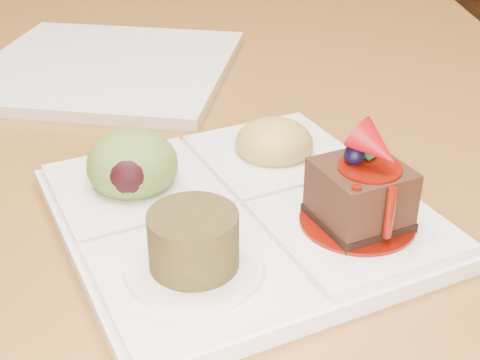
{
  "coord_description": "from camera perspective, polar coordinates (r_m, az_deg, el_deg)",
  "views": [
    {
      "loc": [
        0.15,
        -0.99,
        1.01
      ],
      "look_at": [
        0.16,
        -0.6,
        0.79
      ],
      "focal_mm": 50.0,
      "sensor_mm": 36.0,
      "label": 1
    }
  ],
  "objects": [
    {
      "name": "dining_table",
      "position": [
        1.05,
        -10.16,
        11.31
      ],
      "size": [
        1.0,
        1.8,
        0.75
      ],
      "color": "#A26A2A",
      "rests_on": "ground"
    },
    {
      "name": "sampler_plate",
      "position": [
        0.46,
        -0.37,
        -1.61
      ],
      "size": [
        0.31,
        0.31,
        0.09
      ],
      "rotation": [
        0.0,
        0.0,
        0.42
      ],
      "color": "white",
      "rests_on": "dining_table"
    },
    {
      "name": "second_plate",
      "position": [
        0.75,
        -11.38,
        9.38
      ],
      "size": [
        0.3,
        0.3,
        0.01
      ],
      "primitive_type": "cube",
      "rotation": [
        0.0,
        0.0,
        -0.19
      ],
      "color": "white",
      "rests_on": "dining_table"
    }
  ]
}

